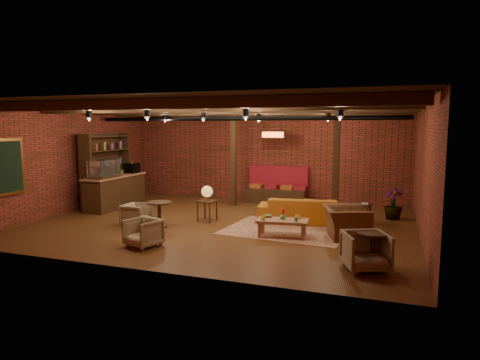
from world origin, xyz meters
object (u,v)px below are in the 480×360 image
(sofa, at_px, (303,210))
(armchair_a, at_px, (136,214))
(side_table_lamp, at_px, (207,194))
(coffee_table, at_px, (282,221))
(armchair_right, at_px, (346,217))
(round_table_right, at_px, (373,244))
(plant_tall, at_px, (395,173))
(armchair_far, at_px, (366,249))
(round_table_left, at_px, (159,210))
(side_table_book, at_px, (361,205))
(armchair_b, at_px, (143,231))

(sofa, height_order, armchair_a, sofa)
(side_table_lamp, distance_m, armchair_a, 1.97)
(coffee_table, height_order, armchair_right, armchair_right)
(round_table_right, bearing_deg, plant_tall, 85.33)
(sofa, xyz_separation_m, armchair_a, (-4.08, -1.85, -0.02))
(armchair_a, height_order, armchair_far, armchair_far)
(armchair_right, bearing_deg, round_table_left, 79.42)
(armchair_far, relative_size, plant_tall, 0.30)
(armchair_right, distance_m, plant_tall, 2.86)
(coffee_table, relative_size, round_table_left, 1.89)
(armchair_a, bearing_deg, armchair_far, -106.07)
(side_table_lamp, bearing_deg, armchair_a, -142.80)
(armchair_right, bearing_deg, side_table_lamp, 64.39)
(armchair_right, xyz_separation_m, round_table_right, (0.68, -2.06, -0.04))
(side_table_lamp, height_order, side_table_book, side_table_lamp)
(armchair_b, xyz_separation_m, armchair_right, (4.13, 2.23, 0.15))
(coffee_table, xyz_separation_m, plant_tall, (2.51, 2.92, 0.95))
(armchair_a, bearing_deg, round_table_left, -86.50)
(armchair_a, bearing_deg, side_table_book, -69.15)
(armchair_b, relative_size, side_table_book, 1.18)
(coffee_table, height_order, plant_tall, plant_tall)
(side_table_lamp, relative_size, round_table_right, 1.46)
(side_table_lamp, bearing_deg, plant_tall, 21.98)
(armchair_b, distance_m, plant_tall, 7.10)
(coffee_table, xyz_separation_m, armchair_b, (-2.67, -1.83, -0.03))
(coffee_table, relative_size, armchair_far, 1.64)
(coffee_table, relative_size, armchair_b, 1.89)
(armchair_a, xyz_separation_m, armchair_right, (5.35, 0.61, 0.16))
(round_table_left, distance_m, armchair_right, 4.72)
(side_table_lamp, xyz_separation_m, round_table_right, (4.50, -2.61, -0.30))
(armchair_a, bearing_deg, armchair_b, -143.60)
(armchair_a, height_order, side_table_book, armchair_a)
(round_table_left, bearing_deg, side_table_lamp, 52.22)
(sofa, bearing_deg, round_table_right, 111.70)
(round_table_right, distance_m, plant_tall, 4.68)
(coffee_table, height_order, round_table_right, round_table_right)
(armchair_b, bearing_deg, armchair_a, 146.43)
(armchair_b, xyz_separation_m, side_table_book, (4.36, 3.83, 0.17))
(armchair_a, relative_size, armchair_far, 0.84)
(side_table_book, distance_m, armchair_far, 3.85)
(sofa, relative_size, side_table_book, 4.17)
(armchair_right, xyz_separation_m, plant_tall, (1.06, 2.52, 0.83))
(side_table_lamp, height_order, round_table_right, side_table_lamp)
(side_table_lamp, relative_size, side_table_book, 1.73)
(coffee_table, relative_size, armchair_a, 1.95)
(sofa, relative_size, armchair_a, 3.64)
(sofa, height_order, armchair_b, sofa)
(side_table_lamp, distance_m, round_table_left, 1.44)
(sofa, distance_m, armchair_b, 4.49)
(side_table_book, bearing_deg, coffee_table, -130.21)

